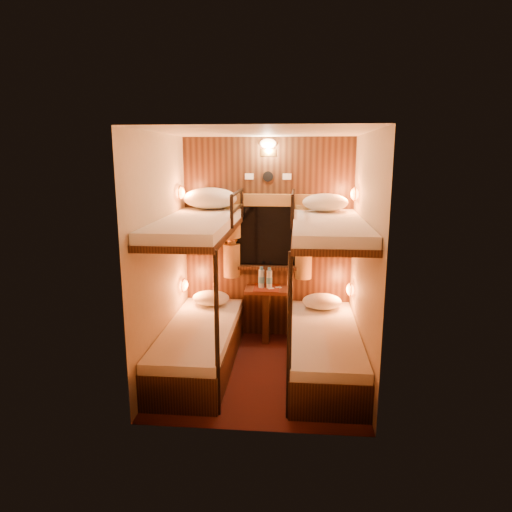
# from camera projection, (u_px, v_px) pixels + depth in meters

# --- Properties ---
(floor) EXTENTS (2.10, 2.10, 0.00)m
(floor) POSITION_uv_depth(u_px,v_px,m) (261.00, 371.00, 4.72)
(floor) COLOR #3C1610
(floor) RESTS_ON ground
(ceiling) EXTENTS (2.10, 2.10, 0.00)m
(ceiling) POSITION_uv_depth(u_px,v_px,m) (261.00, 132.00, 4.21)
(ceiling) COLOR silver
(ceiling) RESTS_ON wall_back
(wall_back) EXTENTS (2.40, 0.00, 2.40)m
(wall_back) POSITION_uv_depth(u_px,v_px,m) (268.00, 239.00, 5.49)
(wall_back) COLOR #C6B293
(wall_back) RESTS_ON floor
(wall_front) EXTENTS (2.40, 0.00, 2.40)m
(wall_front) POSITION_uv_depth(u_px,v_px,m) (250.00, 289.00, 3.44)
(wall_front) COLOR #C6B293
(wall_front) RESTS_ON floor
(wall_left) EXTENTS (0.00, 2.40, 2.40)m
(wall_left) POSITION_uv_depth(u_px,v_px,m) (161.00, 257.00, 4.55)
(wall_left) COLOR #C6B293
(wall_left) RESTS_ON floor
(wall_right) EXTENTS (0.00, 2.40, 2.40)m
(wall_right) POSITION_uv_depth(u_px,v_px,m) (365.00, 261.00, 4.38)
(wall_right) COLOR #C6B293
(wall_right) RESTS_ON floor
(back_panel) EXTENTS (2.00, 0.03, 2.40)m
(back_panel) POSITION_uv_depth(u_px,v_px,m) (268.00, 240.00, 5.47)
(back_panel) COLOR black
(back_panel) RESTS_ON floor
(bunk_left) EXTENTS (0.72, 1.90, 1.82)m
(bunk_left) POSITION_uv_depth(u_px,v_px,m) (199.00, 316.00, 4.73)
(bunk_left) COLOR black
(bunk_left) RESTS_ON floor
(bunk_right) EXTENTS (0.72, 1.90, 1.82)m
(bunk_right) POSITION_uv_depth(u_px,v_px,m) (325.00, 320.00, 4.61)
(bunk_right) COLOR black
(bunk_right) RESTS_ON floor
(window) EXTENTS (1.00, 0.12, 0.79)m
(window) POSITION_uv_depth(u_px,v_px,m) (268.00, 242.00, 5.45)
(window) COLOR black
(window) RESTS_ON back_panel
(curtains) EXTENTS (1.10, 0.22, 1.00)m
(curtains) POSITION_uv_depth(u_px,v_px,m) (267.00, 235.00, 5.40)
(curtains) COLOR olive
(curtains) RESTS_ON back_panel
(back_fixtures) EXTENTS (0.54, 0.09, 0.48)m
(back_fixtures) POSITION_uv_depth(u_px,v_px,m) (268.00, 150.00, 5.21)
(back_fixtures) COLOR black
(back_fixtures) RESTS_ON back_panel
(reading_lamps) EXTENTS (2.00, 0.20, 1.25)m
(reading_lamps) POSITION_uv_depth(u_px,v_px,m) (266.00, 241.00, 5.14)
(reading_lamps) COLOR orange
(reading_lamps) RESTS_ON wall_left
(table) EXTENTS (0.50, 0.34, 0.66)m
(table) POSITION_uv_depth(u_px,v_px,m) (266.00, 307.00, 5.46)
(table) COLOR #552513
(table) RESTS_ON floor
(bottle_left) EXTENTS (0.07, 0.07, 0.26)m
(bottle_left) POSITION_uv_depth(u_px,v_px,m) (261.00, 279.00, 5.40)
(bottle_left) COLOR #99BFE5
(bottle_left) RESTS_ON table
(bottle_right) EXTENTS (0.07, 0.07, 0.25)m
(bottle_right) POSITION_uv_depth(u_px,v_px,m) (269.00, 279.00, 5.38)
(bottle_right) COLOR #99BFE5
(bottle_right) RESTS_ON table
(sachet_a) EXTENTS (0.09, 0.08, 0.01)m
(sachet_a) POSITION_uv_depth(u_px,v_px,m) (271.00, 289.00, 5.38)
(sachet_a) COLOR silver
(sachet_a) RESTS_ON table
(sachet_b) EXTENTS (0.09, 0.08, 0.01)m
(sachet_b) POSITION_uv_depth(u_px,v_px,m) (278.00, 287.00, 5.43)
(sachet_b) COLOR silver
(sachet_b) RESTS_ON table
(pillow_lower_left) EXTENTS (0.44, 0.31, 0.17)m
(pillow_lower_left) POSITION_uv_depth(u_px,v_px,m) (211.00, 298.00, 5.38)
(pillow_lower_left) COLOR white
(pillow_lower_left) RESTS_ON bunk_left
(pillow_lower_right) EXTENTS (0.45, 0.32, 0.18)m
(pillow_lower_right) POSITION_uv_depth(u_px,v_px,m) (322.00, 301.00, 5.25)
(pillow_lower_right) COLOR white
(pillow_lower_right) RESTS_ON bunk_right
(pillow_upper_left) EXTENTS (0.62, 0.44, 0.24)m
(pillow_upper_left) POSITION_uv_depth(u_px,v_px,m) (210.00, 198.00, 5.21)
(pillow_upper_left) COLOR white
(pillow_upper_left) RESTS_ON bunk_left
(pillow_upper_right) EXTENTS (0.50, 0.36, 0.20)m
(pillow_upper_right) POSITION_uv_depth(u_px,v_px,m) (325.00, 202.00, 4.99)
(pillow_upper_right) COLOR white
(pillow_upper_right) RESTS_ON bunk_right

